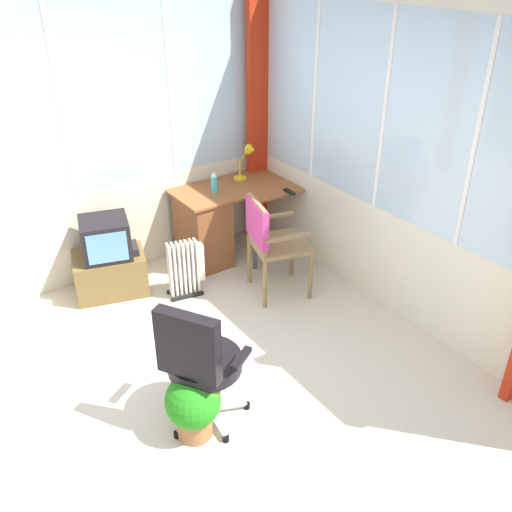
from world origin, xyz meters
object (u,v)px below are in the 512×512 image
(wooden_armchair, at_px, (267,235))
(space_heater, at_px, (186,268))
(desk, at_px, (206,226))
(potted_plant, at_px, (195,403))
(spray_bottle, at_px, (214,182))
(tv_on_stand, at_px, (109,261))
(desk_lamp, at_px, (249,156))
(tv_remote, at_px, (289,192))
(office_chair, at_px, (198,358))

(wooden_armchair, bearing_deg, space_heater, 146.83)
(desk, bearing_deg, potted_plant, -122.25)
(desk, xyz_separation_m, spray_bottle, (0.11, -0.02, 0.45))
(tv_on_stand, bearing_deg, desk_lamp, 2.64)
(tv_remote, xyz_separation_m, wooden_armchair, (-0.55, -0.39, -0.14))
(desk, xyz_separation_m, space_heater, (-0.47, -0.44, -0.12))
(potted_plant, bearing_deg, desk_lamp, 48.42)
(spray_bottle, relative_size, space_heater, 0.39)
(desk_lamp, distance_m, tv_remote, 0.59)
(desk, height_order, spray_bottle, spray_bottle)
(spray_bottle, distance_m, tv_on_stand, 1.25)
(desk_lamp, height_order, wooden_armchair, desk_lamp)
(spray_bottle, bearing_deg, space_heater, -143.64)
(desk_lamp, xyz_separation_m, office_chair, (-1.74, -1.98, -0.43))
(desk_lamp, relative_size, potted_plant, 0.78)
(desk_lamp, height_order, spray_bottle, desk_lamp)
(spray_bottle, xyz_separation_m, tv_on_stand, (-1.14, 0.02, -0.52))
(space_heater, xyz_separation_m, potted_plant, (-0.78, -1.54, -0.00))
(desk, height_order, tv_on_stand, tv_on_stand)
(wooden_armchair, distance_m, potted_plant, 1.83)
(desk, xyz_separation_m, potted_plant, (-1.25, -1.98, -0.12))
(tv_remote, height_order, wooden_armchair, wooden_armchair)
(desk_lamp, bearing_deg, potted_plant, -131.58)
(tv_remote, distance_m, wooden_armchair, 0.69)
(spray_bottle, distance_m, wooden_armchair, 0.86)
(wooden_armchair, height_order, office_chair, office_chair)
(tv_remote, xyz_separation_m, spray_bottle, (-0.59, 0.43, 0.09))
(office_chair, distance_m, potted_plant, 0.30)
(desk, height_order, potted_plant, desk)
(tv_remote, height_order, spray_bottle, spray_bottle)
(desk, relative_size, tv_on_stand, 1.54)
(wooden_armchair, height_order, space_heater, wooden_armchair)
(office_chair, relative_size, space_heater, 1.77)
(desk, bearing_deg, spray_bottle, -8.40)
(tv_remote, relative_size, spray_bottle, 0.69)
(desk_lamp, bearing_deg, spray_bottle, -168.94)
(space_heater, bearing_deg, tv_remote, -0.52)
(space_heater, bearing_deg, desk_lamp, 26.26)
(spray_bottle, xyz_separation_m, potted_plant, (-1.35, -1.96, -0.57))
(desk, relative_size, wooden_armchair, 1.22)
(spray_bottle, xyz_separation_m, space_heater, (-0.58, -0.42, -0.57))
(desk, height_order, tv_remote, tv_remote)
(tv_on_stand, bearing_deg, desk, -0.12)
(tv_remote, bearing_deg, spray_bottle, 146.76)
(spray_bottle, height_order, potted_plant, spray_bottle)
(spray_bottle, distance_m, office_chair, 2.30)
(desk, bearing_deg, tv_remote, -32.84)
(potted_plant, bearing_deg, wooden_armchair, 39.08)
(tv_on_stand, bearing_deg, wooden_armchair, -35.63)
(tv_remote, bearing_deg, tv_on_stand, 168.38)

